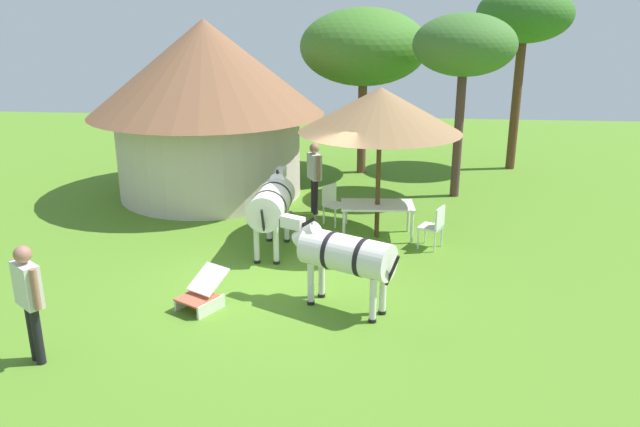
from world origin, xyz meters
TOP-DOWN VIEW (x-y plane):
  - ground_plane at (0.00, 0.00)m, footprint 36.00×36.00m
  - thatched_hut at (-2.74, 5.34)m, footprint 6.00×6.00m
  - shade_umbrella at (1.66, 2.37)m, footprint 3.36×3.36m
  - patio_dining_table at (1.66, 2.37)m, footprint 1.59×0.94m
  - patio_chair_east_end at (0.64, 3.18)m, footprint 0.60×0.61m
  - patio_chair_near_lawn at (2.84, 1.79)m, footprint 0.57×0.58m
  - guest_beside_umbrella at (0.16, 3.86)m, footprint 0.40×0.56m
  - standing_watcher at (-2.99, -3.10)m, footprint 0.51×0.45m
  - striped_lounge_chair at (-1.17, -1.27)m, footprint 0.86×0.97m
  - zebra_nearest_camera at (1.14, -1.07)m, footprint 2.01×1.26m
  - zebra_by_umbrella at (-0.43, 1.35)m, footprint 0.73×2.28m
  - acacia_tree_left_background at (5.71, 8.87)m, footprint 2.74×2.74m
  - acacia_tree_far_lawn at (3.67, 5.69)m, footprint 2.54×2.54m
  - acacia_tree_right_background at (1.15, 7.96)m, footprint 3.62×3.62m

SIDE VIEW (x-z plane):
  - ground_plane at x=0.00m, z-range 0.00..0.00m
  - striped_lounge_chair at x=-1.17m, z-range -0.05..0.56m
  - patio_chair_east_end at x=0.64m, z-range 0.07..0.97m
  - patio_chair_near_lawn at x=2.84m, z-range 0.07..0.97m
  - patio_dining_table at x=1.66m, z-range 0.29..1.03m
  - zebra_nearest_camera at x=1.14m, z-range 0.21..1.70m
  - zebra_by_umbrella at x=-0.43m, z-range 0.24..1.79m
  - guest_beside_umbrella at x=0.16m, z-range 0.17..1.89m
  - standing_watcher at x=-2.99m, z-range 0.18..1.90m
  - thatched_hut at x=-2.74m, z-range 0.26..4.73m
  - shade_umbrella at x=1.66m, z-range 1.14..4.34m
  - acacia_tree_right_background at x=1.15m, z-range 1.27..6.03m
  - acacia_tree_far_lawn at x=3.67m, z-range 1.51..6.12m
  - acacia_tree_left_background at x=5.71m, z-range 1.81..7.18m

